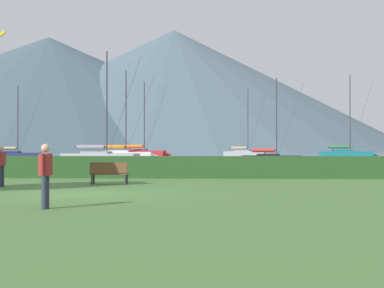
% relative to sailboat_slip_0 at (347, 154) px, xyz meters
% --- Properties ---
extents(ground_plane, '(1000.00, 1000.00, 0.00)m').
position_rel_sailboat_slip_0_xyz_m(ground_plane, '(-23.35, -65.78, -0.73)').
color(ground_plane, '#477038').
extents(harbor_water, '(320.00, 246.00, 0.00)m').
position_rel_sailboat_slip_0_xyz_m(harbor_water, '(-23.35, 71.22, -0.73)').
color(harbor_water, slate).
rests_on(harbor_water, ground_plane).
extents(hedge_line, '(80.00, 1.20, 1.14)m').
position_rel_sailboat_slip_0_xyz_m(hedge_line, '(-23.35, -54.78, -0.16)').
color(hedge_line, '#284C23').
rests_on(hedge_line, ground_plane).
extents(sailboat_slip_0, '(8.65, 2.91, 12.46)m').
position_rel_sailboat_slip_0_xyz_m(sailboat_slip_0, '(0.00, 0.00, 0.00)').
color(sailboat_slip_0, '#19707A').
rests_on(sailboat_slip_0, harbor_water).
extents(sailboat_slip_2, '(8.13, 3.09, 10.59)m').
position_rel_sailboat_slip_0_xyz_m(sailboat_slip_2, '(-29.69, -32.49, -0.06)').
color(sailboat_slip_2, '#9E9EA3').
rests_on(sailboat_slip_2, harbor_water).
extents(sailboat_slip_3, '(9.39, 3.55, 12.21)m').
position_rel_sailboat_slip_0_xyz_m(sailboat_slip_3, '(-31.32, 5.17, 0.04)').
color(sailboat_slip_3, red).
rests_on(sailboat_slip_3, harbor_water).
extents(sailboat_slip_4, '(7.72, 2.82, 9.41)m').
position_rel_sailboat_slip_0_xyz_m(sailboat_slip_4, '(-44.55, -14.70, -0.10)').
color(sailboat_slip_4, navy).
rests_on(sailboat_slip_4, harbor_water).
extents(sailboat_slip_5, '(6.64, 2.98, 8.38)m').
position_rel_sailboat_slip_0_xyz_m(sailboat_slip_5, '(-13.65, -29.65, -0.18)').
color(sailboat_slip_5, black).
rests_on(sailboat_slip_5, harbor_water).
extents(sailboat_slip_9, '(8.57, 3.17, 11.00)m').
position_rel_sailboat_slip_0_xyz_m(sailboat_slip_9, '(-30.59, -16.65, -0.02)').
color(sailboat_slip_9, white).
rests_on(sailboat_slip_9, harbor_water).
extents(sailboat_slip_10, '(8.32, 3.68, 12.21)m').
position_rel_sailboat_slip_0_xyz_m(sailboat_slip_10, '(-14.31, 14.37, -0.03)').
color(sailboat_slip_10, '#9E9EA3').
rests_on(sailboat_slip_10, harbor_water).
extents(park_bench_near_path, '(1.63, 0.54, 0.95)m').
position_rel_sailboat_slip_0_xyz_m(park_bench_near_path, '(-23.44, -60.54, -0.20)').
color(park_bench_near_path, brown).
rests_on(park_bench_near_path, ground_plane).
extents(person_seated_viewer, '(0.36, 0.57, 1.65)m').
position_rel_sailboat_slip_0_xyz_m(person_seated_viewer, '(-23.15, -70.25, 0.24)').
color(person_seated_viewer, '#2D3347').
rests_on(person_seated_viewer, ground_plane).
extents(person_standing_walker, '(0.36, 0.55, 1.65)m').
position_rel_sailboat_slip_0_xyz_m(person_standing_walker, '(-27.45, -62.26, 0.24)').
color(person_standing_walker, '#2D3347').
rests_on(person_standing_walker, ground_plane).
extents(distant_hill_west_ridge, '(188.07, 188.07, 65.54)m').
position_rel_sailboat_slip_0_xyz_m(distant_hill_west_ridge, '(-120.82, 331.40, 32.04)').
color(distant_hill_west_ridge, '#4C6070').
rests_on(distant_hill_west_ridge, ground_plane).
extents(distant_hill_central_peak, '(341.90, 341.90, 76.72)m').
position_rel_sailboat_slip_0_xyz_m(distant_hill_central_peak, '(-133.70, 288.91, 37.63)').
color(distant_hill_central_peak, '#425666').
rests_on(distant_hill_central_peak, ground_plane).
extents(distant_hill_east_ridge, '(311.33, 311.33, 58.55)m').
position_rel_sailboat_slip_0_xyz_m(distant_hill_east_ridge, '(-184.78, 342.00, 28.55)').
color(distant_hill_east_ridge, '#425666').
rests_on(distant_hill_east_ridge, ground_plane).
extents(distant_hill_far_shoulder, '(310.58, 310.58, 81.77)m').
position_rel_sailboat_slip_0_xyz_m(distant_hill_far_shoulder, '(-49.79, 294.37, 40.15)').
color(distant_hill_far_shoulder, '#4C6070').
rests_on(distant_hill_far_shoulder, ground_plane).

